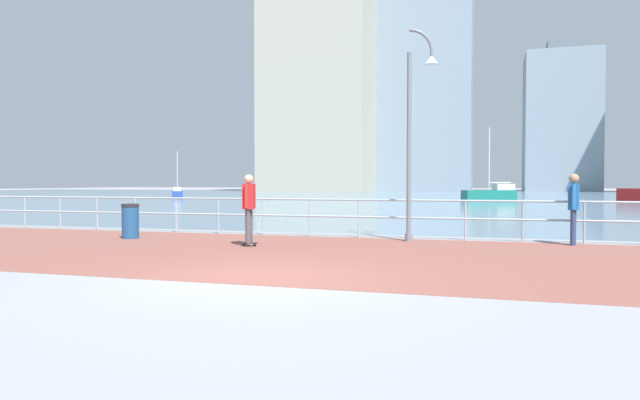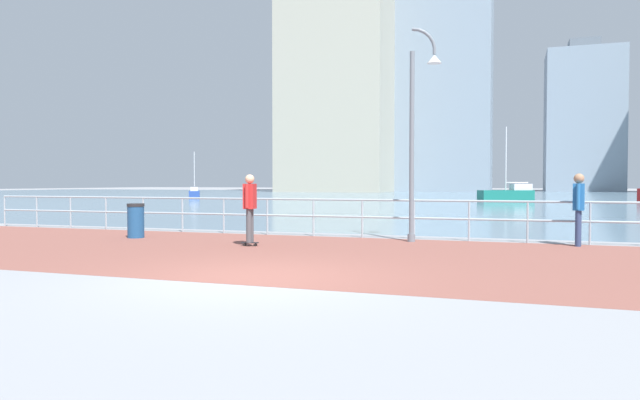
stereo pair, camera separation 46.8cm
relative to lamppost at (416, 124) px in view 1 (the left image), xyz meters
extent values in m
plane|color=gray|center=(-1.59, 33.79, -2.97)|extent=(220.00, 220.00, 0.00)
cube|color=brown|center=(-1.59, -3.16, -2.97)|extent=(28.00, 7.46, 0.01)
cube|color=slate|center=(-1.59, 45.57, -2.97)|extent=(180.00, 88.00, 0.00)
cylinder|color=#9EADB7|center=(-12.79, 0.57, -2.46)|extent=(0.05, 0.05, 1.03)
cylinder|color=#9EADB7|center=(-11.39, 0.57, -2.46)|extent=(0.05, 0.05, 1.03)
cylinder|color=#9EADB7|center=(-9.99, 0.57, -2.46)|extent=(0.05, 0.05, 1.03)
cylinder|color=#9EADB7|center=(-8.59, 0.57, -2.46)|extent=(0.05, 0.05, 1.03)
cylinder|color=#9EADB7|center=(-7.19, 0.57, -2.46)|extent=(0.05, 0.05, 1.03)
cylinder|color=#9EADB7|center=(-5.79, 0.57, -2.46)|extent=(0.05, 0.05, 1.03)
cylinder|color=#9EADB7|center=(-4.39, 0.57, -2.46)|extent=(0.05, 0.05, 1.03)
cylinder|color=#9EADB7|center=(-2.99, 0.57, -2.46)|extent=(0.05, 0.05, 1.03)
cylinder|color=#9EADB7|center=(-1.59, 0.57, -2.46)|extent=(0.05, 0.05, 1.03)
cylinder|color=#9EADB7|center=(-0.19, 0.57, -2.46)|extent=(0.05, 0.05, 1.03)
cylinder|color=#9EADB7|center=(1.21, 0.57, -2.46)|extent=(0.05, 0.05, 1.03)
cylinder|color=#9EADB7|center=(2.61, 0.57, -2.46)|extent=(0.05, 0.05, 1.03)
cylinder|color=#9EADB7|center=(4.01, 0.57, -2.46)|extent=(0.05, 0.05, 1.03)
cylinder|color=#9EADB7|center=(-1.59, 0.57, -1.94)|extent=(25.20, 0.06, 0.06)
cylinder|color=#9EADB7|center=(-1.59, 0.57, -2.40)|extent=(25.20, 0.06, 0.06)
cylinder|color=slate|center=(-0.16, -0.03, -2.87)|extent=(0.19, 0.19, 0.20)
cylinder|color=slate|center=(-0.16, -0.03, -0.58)|extent=(0.12, 0.12, 4.78)
cylinder|color=slate|center=(-0.08, -0.01, 2.34)|extent=(0.20, 0.11, 0.11)
cylinder|color=slate|center=(0.06, 0.01, 2.30)|extent=(0.20, 0.11, 0.15)
cylinder|color=slate|center=(0.19, 0.03, 2.21)|extent=(0.20, 0.11, 0.18)
cylinder|color=slate|center=(0.29, 0.05, 2.10)|extent=(0.18, 0.11, 0.19)
cylinder|color=slate|center=(0.36, 0.06, 1.95)|extent=(0.14, 0.10, 0.19)
cylinder|color=slate|center=(0.38, 0.06, 1.80)|extent=(0.10, 0.10, 0.17)
cone|color=silver|center=(0.38, 0.06, 1.60)|extent=(0.36, 0.36, 0.22)
cylinder|color=black|center=(-3.72, -2.27, -2.94)|extent=(0.06, 0.04, 0.06)
cylinder|color=black|center=(-3.73, -2.20, -2.94)|extent=(0.06, 0.04, 0.06)
cylinder|color=black|center=(-3.46, -2.23, -2.94)|extent=(0.06, 0.04, 0.06)
cylinder|color=black|center=(-3.47, -2.16, -2.94)|extent=(0.06, 0.04, 0.06)
cube|color=black|center=(-3.59, -2.22, -2.89)|extent=(0.41, 0.17, 0.02)
cylinder|color=#4C4C51|center=(-3.58, -2.30, -2.48)|extent=(0.15, 0.15, 0.79)
cylinder|color=#4C4C51|center=(-3.61, -2.14, -2.48)|extent=(0.15, 0.15, 0.79)
cube|color=red|center=(-3.59, -2.22, -1.80)|extent=(0.29, 0.37, 0.59)
cylinder|color=red|center=(-3.56, -2.44, -1.78)|extent=(0.10, 0.10, 0.56)
cylinder|color=red|center=(-3.63, -1.99, -1.78)|extent=(0.10, 0.10, 0.56)
sphere|color=#DBAD89|center=(-3.59, -2.22, -1.39)|extent=(0.22, 0.22, 0.22)
cylinder|color=navy|center=(3.73, 0.30, -2.55)|extent=(0.15, 0.15, 0.84)
cylinder|color=navy|center=(3.71, 0.14, -2.55)|extent=(0.15, 0.15, 0.84)
cube|color=#236BB2|center=(3.72, 0.22, -1.81)|extent=(0.29, 0.37, 0.63)
cylinder|color=#236BB2|center=(3.75, 0.45, -1.79)|extent=(0.10, 0.10, 0.60)
cylinder|color=#236BB2|center=(3.68, 0.00, -1.79)|extent=(0.10, 0.10, 0.60)
sphere|color=#A37A5B|center=(3.72, 0.22, -1.38)|extent=(0.23, 0.23, 0.23)
cylinder|color=navy|center=(-7.39, -1.41, -2.54)|extent=(0.44, 0.44, 0.85)
cylinder|color=#262628|center=(-7.39, -1.41, -2.08)|extent=(0.46, 0.46, 0.08)
cube|color=#284799|center=(-27.24, 34.27, -2.62)|extent=(2.49, 3.28, 0.69)
cube|color=silver|center=(-26.76, 33.44, -2.09)|extent=(1.19, 1.35, 0.38)
cylinder|color=silver|center=(-27.24, 34.27, -0.36)|extent=(0.08, 0.08, 3.83)
cylinder|color=silver|center=(-26.89, 33.66, -1.82)|extent=(0.78, 1.28, 0.06)
cube|color=#197266|center=(1.69, 32.59, -2.52)|extent=(4.32, 3.02, 0.90)
cube|color=silver|center=(2.81, 33.15, -1.82)|extent=(1.75, 1.48, 0.50)
cylinder|color=silver|center=(1.69, 32.59, 0.42)|extent=(0.10, 0.10, 4.98)
cylinder|color=silver|center=(2.51, 33.00, -1.48)|extent=(1.72, 0.91, 0.08)
cube|color=#8493A3|center=(13.52, 93.50, 9.02)|extent=(12.20, 10.76, 23.98)
cube|color=slate|center=(13.52, 93.50, 22.01)|extent=(4.88, 4.30, 2.00)
cube|color=#B2AD99|center=(-24.95, 73.60, 19.84)|extent=(17.11, 11.93, 45.62)
cube|color=#8493A3|center=(-9.76, 83.96, 19.55)|extent=(17.06, 10.84, 45.03)
camera|label=1|loc=(1.82, -14.46, -1.48)|focal=31.94mm
camera|label=2|loc=(2.27, -14.31, -1.48)|focal=31.94mm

